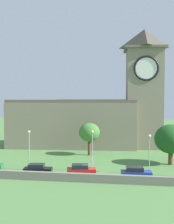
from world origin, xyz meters
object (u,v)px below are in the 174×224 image
Objects in this scene: car_blue at (136,173)px; tree_churchyard at (89,132)px; tree_by_tower at (171,139)px; streetlamp_east_mid at (149,148)px; streetlamp_west_mid at (29,144)px; church at (96,111)px; car_black at (38,169)px; streetlamp_central at (92,144)px; car_red at (81,170)px.

tree_churchyard is at bearing 119.90° from car_blue.
tree_by_tower is at bearing -21.32° from tree_churchyard.
streetlamp_east_mid is 8.95m from tree_by_tower.
church is at bearing 71.09° from streetlamp_west_mid.
tree_churchyard is at bearing 70.14° from car_black.
streetlamp_west_mid is (-17.78, 2.52, 3.63)m from car_blue.
car_blue is 0.69× the size of tree_churchyard.
tree_by_tower is (21.94, 10.41, 3.79)m from car_black.
church is 8.31× the size of car_black.
car_black is 0.72× the size of streetlamp_east_mid.
church is 26.60m from streetlamp_west_mid.
streetlamp_east_mid is at bearing -4.15° from streetlamp_central.
streetlamp_west_mid is at bearing -162.43° from tree_by_tower.
streetlamp_central reaches higher than streetlamp_east_mid.
streetlamp_east_mid is at bearing 8.35° from car_black.
streetlamp_central reaches higher than car_red.
streetlamp_east_mid is at bearing 10.09° from car_red.
car_black is at bearing -49.39° from streetlamp_west_mid.
car_blue is 0.65× the size of tree_by_tower.
streetlamp_central is at bearing 59.78° from car_red.
streetlamp_east_mid reaches higher than car_red.
tree_by_tower reaches higher than tree_churchyard.
car_red is 0.70× the size of tree_churchyard.
tree_churchyard is (-2.39, 13.37, 0.22)m from streetlamp_central.
car_blue is at bearing -71.27° from church.
car_blue is (9.28, -27.36, -7.89)m from church.
streetlamp_west_mid is at bearing -108.91° from church.
streetlamp_west_mid is at bearing 130.61° from car_black.
tree_by_tower reaches higher than streetlamp_west_mid.
car_black is 0.67× the size of streetlamp_central.
car_blue is 4.73m from streetlamp_east_mid.
car_red is 0.70× the size of streetlamp_central.
tree_by_tower reaches higher than streetlamp_central.
car_blue is 0.69× the size of streetlamp_central.
streetlamp_central is at bearing -79.87° from tree_churchyard.
church is at bearing 95.22° from streetlamp_central.
car_red is at bearing -120.22° from streetlamp_central.
church reaches higher than car_red.
tree_by_tower is at bearing 32.89° from car_red.
car_black is 0.69× the size of streetlamp_west_mid.
tree_by_tower is at bearing 27.84° from streetlamp_central.
church is at bearing 132.58° from tree_by_tower.
streetlamp_central is at bearing -152.16° from tree_by_tower.
car_black is at bearing -109.86° from tree_churchyard.
streetlamp_east_mid is (10.71, 1.91, 3.47)m from car_red.
car_red is at bearing -88.47° from church.
car_black reaches higher than car_red.
car_black is 0.96× the size of car_red.
church reaches higher than streetlamp_east_mid.
tree_by_tower is 1.07× the size of tree_churchyard.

